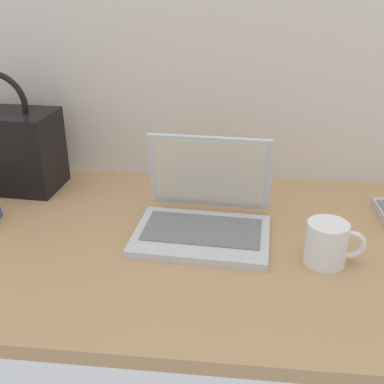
{
  "coord_description": "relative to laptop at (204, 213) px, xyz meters",
  "views": [
    {
      "loc": [
        0.13,
        -0.95,
        0.6
      ],
      "look_at": [
        0.02,
        0.0,
        0.15
      ],
      "focal_mm": 44.64,
      "sensor_mm": 36.0,
      "label": 1
    }
  ],
  "objects": [
    {
      "name": "desk",
      "position": [
        -0.05,
        -0.04,
        -0.06
      ],
      "size": [
        1.6,
        0.76,
        0.03
      ],
      "color": "tan",
      "rests_on": "ground"
    },
    {
      "name": "laptop",
      "position": [
        0.0,
        0.0,
        0.0
      ],
      "size": [
        0.32,
        0.28,
        0.22
      ],
      "color": "silver",
      "rests_on": "desk"
    },
    {
      "name": "coffee_mug",
      "position": [
        0.27,
        -0.11,
        0.0
      ],
      "size": [
        0.13,
        0.09,
        0.09
      ],
      "color": "white",
      "rests_on": "desk"
    },
    {
      "name": "handbag",
      "position": [
        -0.58,
        0.2,
        0.07
      ],
      "size": [
        0.31,
        0.18,
        0.33
      ],
      "color": "black",
      "rests_on": "desk"
    }
  ]
}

